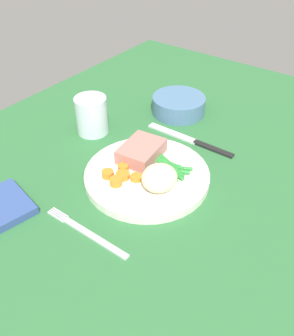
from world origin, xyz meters
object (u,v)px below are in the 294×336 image
Objects in this scene: dinner_plate at (147,176)px; salad_bowl at (179,104)px; meat_portion at (141,151)px; water_glass at (92,117)px; fork at (87,233)px; knife at (191,141)px.

dinner_plate is 1.86× the size of salad_bowl.
dinner_plate is 5.27cm from meat_portion.
meat_portion is 21.75cm from salad_bowl.
water_glass is (2.98, 15.61, 0.55)cm from meat_portion.
salad_bowl is at bearing 14.08° from fork.
salad_bowl is (18.19, -10.67, -1.26)cm from water_glass.
knife is 12.60cm from salad_bowl.
salad_bowl is at bearing -30.40° from water_glass.
meat_portion is 20.09cm from fork.
knife is (31.97, -0.03, -0.00)cm from fork.
fork is at bearing -168.71° from meat_portion.
salad_bowl is (8.71, 8.86, 2.09)cm from knife.
meat_portion is at bearing -166.88° from salad_bowl.
meat_portion is 0.43× the size of knife.
fork is 29.95cm from water_glass.
meat_portion is at bearing 164.21° from knife.
meat_portion reaches higher than dinner_plate.
meat_portion is (3.12, 3.64, 2.20)cm from dinner_plate.
fork is 31.97cm from knife.
dinner_plate is 25.80cm from salad_bowl.
fork is at bearing -178.36° from knife.
water_glass is 21.13cm from salad_bowl.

